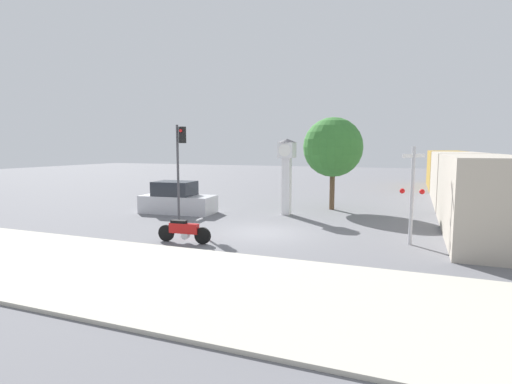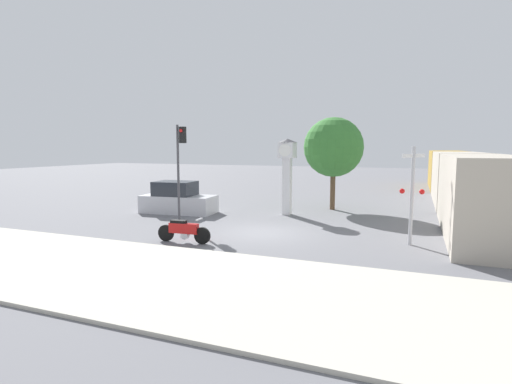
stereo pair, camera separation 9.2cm
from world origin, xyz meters
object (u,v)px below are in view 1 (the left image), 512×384
Objects in this scene: parked_car at (177,200)px; railroad_crossing_signal at (412,192)px; clock_tower at (287,165)px; street_tree at (333,147)px; freight_train at (456,178)px; motorcycle at (184,231)px; traffic_light at (180,156)px.

railroad_crossing_signal is at bearing -18.62° from parked_car.
street_tree is at bearing 54.20° from clock_tower.
freight_train is (9.18, 8.72, -1.09)m from clock_tower.
clock_tower is at bearing -125.80° from street_tree.
motorcycle is 5.33m from traffic_light.
freight_train is at bearing 78.82° from railroad_crossing_signal.
motorcycle is at bearing -123.52° from freight_train.
railroad_crossing_signal is at bearing 15.58° from motorcycle.
traffic_light is 9.27m from street_tree.
freight_train is 7.26× the size of parked_car.
traffic_light reaches higher than freight_train.
parked_car is at bearing -145.40° from freight_train.
street_tree reaches higher than freight_train.
traffic_light is (-13.45, -12.76, 1.59)m from freight_train.
clock_tower is 0.97× the size of parked_car.
clock_tower is at bearing 73.22° from motorcycle.
freight_train is at bearing 52.50° from motorcycle.
street_tree is 9.64m from parked_car.
motorcycle is 0.60× the size of railroad_crossing_signal.
clock_tower is 0.87× the size of traffic_light.
freight_train is (10.95, 16.54, 1.22)m from motorcycle.
parked_car is at bearing -163.81° from clock_tower.
traffic_light is 1.28× the size of railroad_crossing_signal.
clock_tower reaches higher than parked_car.
traffic_light is at bearing -132.64° from street_tree.
freight_train is 5.71× the size of street_tree.
motorcycle is 7.40m from parked_car.
railroad_crossing_signal reaches higher than freight_train.
railroad_crossing_signal is (8.27, 2.94, 1.58)m from motorcycle.
motorcycle is at bearing -109.62° from street_tree.
motorcycle is 11.70m from street_tree.
street_tree reaches higher than parked_car.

